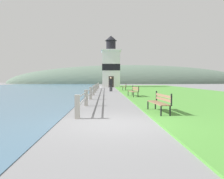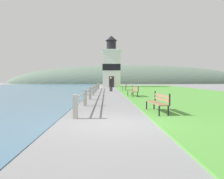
# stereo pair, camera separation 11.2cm
# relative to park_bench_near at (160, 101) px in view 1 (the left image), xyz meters

# --- Properties ---
(ground_plane) EXTENTS (160.00, 160.00, 0.00)m
(ground_plane) POSITION_rel_park_bench_near_xyz_m (-2.10, -2.14, -0.54)
(ground_plane) COLOR slate
(grass_verge) EXTENTS (12.00, 50.18, 0.06)m
(grass_verge) POSITION_rel_park_bench_near_xyz_m (5.37, 14.59, -0.51)
(grass_verge) COLOR #4C8E38
(grass_verge) RESTS_ON ground_plane
(seawall_railing) EXTENTS (0.18, 27.62, 0.92)m
(seawall_railing) POSITION_rel_park_bench_near_xyz_m (-3.47, 12.58, -0.01)
(seawall_railing) COLOR #A8A399
(seawall_railing) RESTS_ON ground_plane
(park_bench_near) EXTENTS (0.62, 2.00, 0.94)m
(park_bench_near) POSITION_rel_park_bench_near_xyz_m (0.00, 0.00, 0.00)
(park_bench_near) COLOR brown
(park_bench_near) RESTS_ON ground_plane
(park_bench_midway) EXTENTS (0.72, 1.88, 0.94)m
(park_bench_midway) POSITION_rel_park_bench_near_xyz_m (0.02, 8.80, -0.00)
(park_bench_midway) COLOR brown
(park_bench_midway) RESTS_ON ground_plane
(park_bench_far) EXTENTS (0.59, 1.63, 0.94)m
(park_bench_far) POSITION_rel_park_bench_near_xyz_m (0.19, 19.01, -0.00)
(park_bench_far) COLOR brown
(park_bench_far) RESTS_ON ground_plane
(lighthouse) EXTENTS (3.70, 3.70, 9.56)m
(lighthouse) POSITION_rel_park_bench_near_xyz_m (-1.28, 31.49, 3.47)
(lighthouse) COLOR white
(lighthouse) RESTS_ON ground_plane
(person_strolling) EXTENTS (0.44, 0.25, 1.75)m
(person_strolling) POSITION_rel_park_bench_near_xyz_m (-1.68, 17.18, 0.41)
(person_strolling) COLOR #28282D
(person_strolling) RESTS_ON ground_plane
(distant_hillside) EXTENTS (80.00, 16.00, 12.00)m
(distant_hillside) POSITION_rel_park_bench_near_xyz_m (5.90, 61.32, -0.54)
(distant_hillside) COLOR #566B5B
(distant_hillside) RESTS_ON ground_plane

